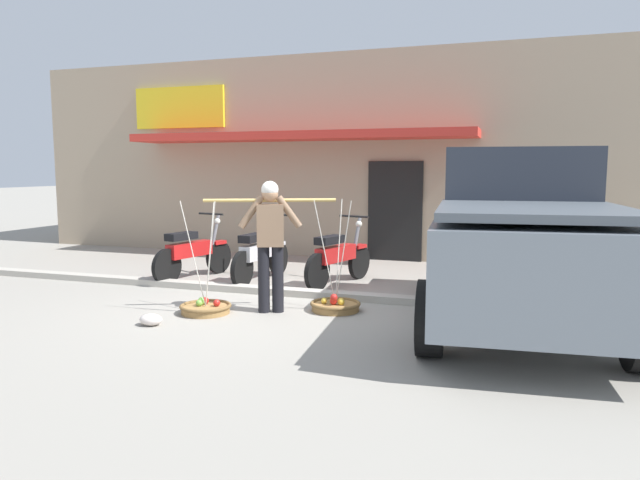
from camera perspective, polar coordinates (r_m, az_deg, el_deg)
The scene contains 11 objects.
ground_plane at distance 8.02m, azimuth -4.35°, elevation -6.41°, with size 90.00×90.00×0.00m, color gray.
sidewalk_curb at distance 8.64m, azimuth -2.55°, elevation -5.08°, with size 20.00×0.24×0.10m, color #AEA89C.
fruit_vendor at distance 7.53m, azimuth -4.84°, elevation 0.27°, with size 1.56×0.70×1.70m.
fruit_basket_left_side at distance 7.75m, azimuth -11.04°, elevation -6.44°, with size 0.66×0.66×1.45m.
fruit_basket_right_side at distance 7.73m, azimuth 1.49°, elevation -6.32°, with size 0.66×0.66×1.45m.
motorcycle_nearest_shop at distance 10.09m, azimuth -12.28°, elevation -1.18°, with size 0.61×1.79×1.09m.
motorcycle_second_in_row at distance 9.71m, azimuth -5.82°, elevation -1.37°, with size 0.54×1.82×1.09m.
motorcycle_third_in_row at distance 9.36m, azimuth 1.76°, elevation -1.65°, with size 0.68×1.77×1.09m.
parked_truck at distance 7.44m, azimuth 18.74°, elevation 0.26°, with size 2.47×4.85×2.10m.
storefront_building at distance 14.78m, azimuth 1.78°, elevation 7.90°, with size 13.00×6.00×4.20m.
plastic_litter_bag at distance 7.31m, azimuth -16.09°, elevation -7.43°, with size 0.28×0.22×0.14m, color silver.
Camera 1 is at (3.05, -7.19, 1.85)m, focal length 32.98 mm.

